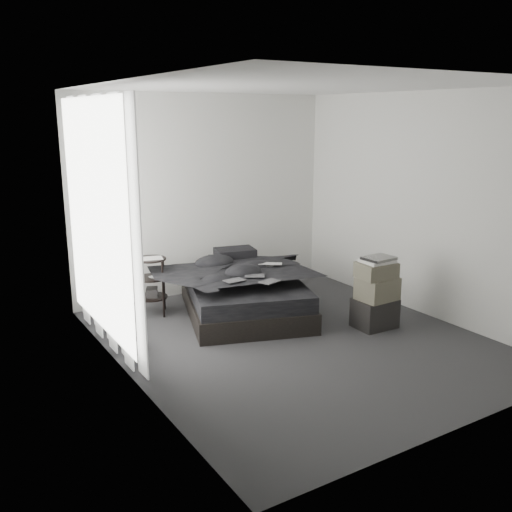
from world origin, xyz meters
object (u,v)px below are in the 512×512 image
side_stand (152,287)px  box_lower (375,313)px  laptop (270,260)px  bed (245,304)px

side_stand → box_lower: bearing=-41.3°
side_stand → box_lower: 2.62m
laptop → box_lower: 1.37m
laptop → box_lower: size_ratio=0.63×
laptop → side_stand: bearing=-170.9°
bed → laptop: laptop is taller
box_lower → laptop: bearing=123.4°
bed → laptop: bearing=7.5°
bed → side_stand: side_stand is taller
bed → box_lower: (1.03, -1.14, 0.04)m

